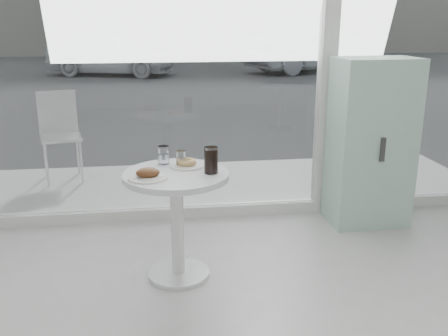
{
  "coord_description": "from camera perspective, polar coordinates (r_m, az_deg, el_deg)",
  "views": [
    {
      "loc": [
        -0.61,
        -1.31,
        1.77
      ],
      "look_at": [
        -0.2,
        1.7,
        0.85
      ],
      "focal_mm": 40.0,
      "sensor_mm": 36.0,
      "label": 1
    }
  ],
  "objects": [
    {
      "name": "storefront",
      "position": [
        4.37,
        1.31,
        16.04
      ],
      "size": [
        5.0,
        0.14,
        3.0
      ],
      "color": "silver",
      "rests_on": "ground"
    },
    {
      "name": "main_table",
      "position": [
        3.44,
        -5.43,
        -4.02
      ],
      "size": [
        0.72,
        0.72,
        0.77
      ],
      "color": "silver",
      "rests_on": "ground"
    },
    {
      "name": "patio_deck",
      "position": [
        5.44,
        -0.91,
        -1.91
      ],
      "size": [
        5.6,
        1.6,
        0.05
      ],
      "primitive_type": "cube",
      "color": "silver",
      "rests_on": "ground"
    },
    {
      "name": "street",
      "position": [
        17.41,
        -5.82,
        10.86
      ],
      "size": [
        40.0,
        24.0,
        0.0
      ],
      "primitive_type": "cube",
      "color": "#393939",
      "rests_on": "ground"
    },
    {
      "name": "mint_cabinet",
      "position": [
        4.52,
        16.44,
        2.77
      ],
      "size": [
        0.68,
        0.48,
        1.45
      ],
      "rotation": [
        0.0,
        0.0,
        0.03
      ],
      "color": "#A5D2BC",
      "rests_on": "ground"
    },
    {
      "name": "patio_chair",
      "position": [
        5.75,
        -18.26,
        4.16
      ],
      "size": [
        0.5,
        0.5,
        0.96
      ],
      "rotation": [
        0.0,
        0.0,
        0.24
      ],
      "color": "silver",
      "rests_on": "patio_deck"
    },
    {
      "name": "car_white",
      "position": [
        16.62,
        -12.82,
        12.63
      ],
      "size": [
        4.31,
        2.85,
        1.36
      ],
      "primitive_type": "imported",
      "rotation": [
        0.0,
        0.0,
        1.23
      ],
      "color": "silver",
      "rests_on": "street"
    },
    {
      "name": "car_silver",
      "position": [
        17.58,
        10.39,
        13.35
      ],
      "size": [
        5.12,
        3.23,
        1.59
      ],
      "primitive_type": "imported",
      "rotation": [
        0.0,
        0.0,
        1.92
      ],
      "color": "#999CA0",
      "rests_on": "street"
    },
    {
      "name": "plate_fritter",
      "position": [
        3.26,
        -8.62,
        -0.74
      ],
      "size": [
        0.25,
        0.25,
        0.07
      ],
      "color": "silver",
      "rests_on": "main_table"
    },
    {
      "name": "plate_donut",
      "position": [
        3.49,
        -4.26,
        0.48
      ],
      "size": [
        0.23,
        0.23,
        0.06
      ],
      "color": "silver",
      "rests_on": "main_table"
    },
    {
      "name": "water_tumbler_a",
      "position": [
        3.57,
        -6.93,
        1.38
      ],
      "size": [
        0.08,
        0.08,
        0.13
      ],
      "color": "white",
      "rests_on": "main_table"
    },
    {
      "name": "water_tumbler_b",
      "position": [
        3.49,
        -4.94,
        0.98
      ],
      "size": [
        0.07,
        0.07,
        0.11
      ],
      "color": "white",
      "rests_on": "main_table"
    },
    {
      "name": "cola_glass",
      "position": [
        3.32,
        -1.5,
        0.86
      ],
      "size": [
        0.09,
        0.09,
        0.18
      ],
      "color": "white",
      "rests_on": "main_table"
    }
  ]
}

